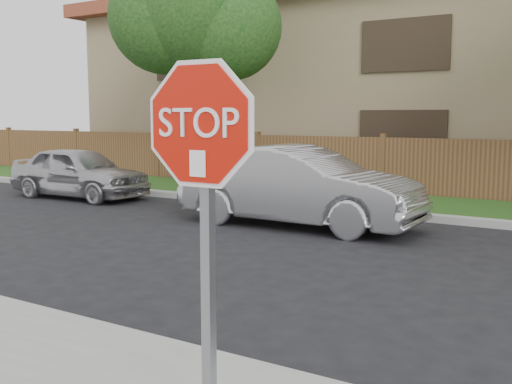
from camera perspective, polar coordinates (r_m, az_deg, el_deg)
The scene contains 4 objects.
tree_left at distance 17.63m, azimuth -5.97°, elevation 17.17°, with size 4.80×3.90×7.78m.
stop_sign at distance 3.43m, azimuth -5.12°, elevation 1.09°, with size 1.01×0.13×2.55m.
sedan_far_left at distance 16.60m, azimuth -16.51°, elevation 1.82°, with size 1.63×4.05×1.38m, color #B4B4B9.
sedan_left at distance 11.87m, azimuth 4.11°, elevation 0.54°, with size 1.69×4.85×1.60m, color #A6A7AB.
Camera 1 is at (1.60, -4.21, 2.20)m, focal length 42.00 mm.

